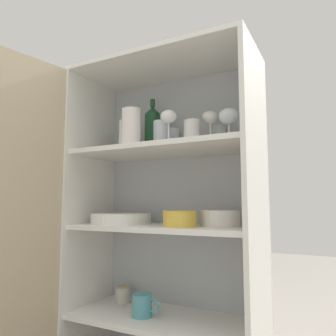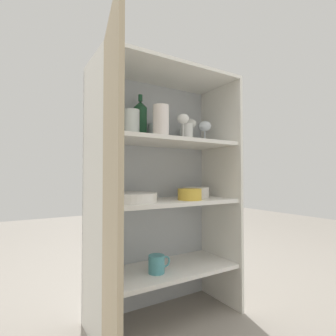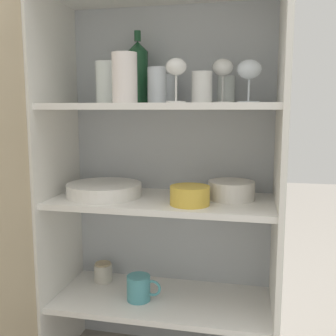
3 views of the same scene
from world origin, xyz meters
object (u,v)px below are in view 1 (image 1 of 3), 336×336
Objects in this scene: mixing_bowl_large at (221,217)px; storage_jar at (123,294)px; wine_bottle at (152,129)px; coffee_mug_primary at (143,305)px; plate_stack_white at (121,219)px; serving_bowl_small at (180,218)px.

storage_jar is (-0.48, 0.04, -0.35)m from mixing_bowl_large.
wine_bottle reaches higher than mixing_bowl_large.
coffee_mug_primary reaches higher than storage_jar.
plate_stack_white is 2.05× the size of serving_bowl_small.
plate_stack_white is at bearing -134.97° from wine_bottle.
wine_bottle is 0.75m from coffee_mug_primary.
plate_stack_white is 0.36m from coffee_mug_primary.
mixing_bowl_large reaches higher than plate_stack_white.
serving_bowl_small is 0.53m from storage_jar.
storage_jar is at bearing 146.46° from coffee_mug_primary.
storage_jar is at bearing 174.78° from mixing_bowl_large.
serving_bowl_small is at bearing -11.24° from plate_stack_white.
storage_jar is at bearing 118.28° from plate_stack_white.
wine_bottle is at bearing 171.14° from mixing_bowl_large.
wine_bottle is 0.43m from plate_stack_white.
plate_stack_white is at bearing -174.09° from mixing_bowl_large.
wine_bottle is at bearing 143.24° from serving_bowl_small.
plate_stack_white is (-0.10, -0.10, -0.40)m from wine_bottle.
mixing_bowl_large is 1.30× the size of coffee_mug_primary.
plate_stack_white is 0.36m from storage_jar.
serving_bowl_small is (0.21, -0.16, -0.39)m from wine_bottle.
plate_stack_white is 1.67× the size of mixing_bowl_large.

